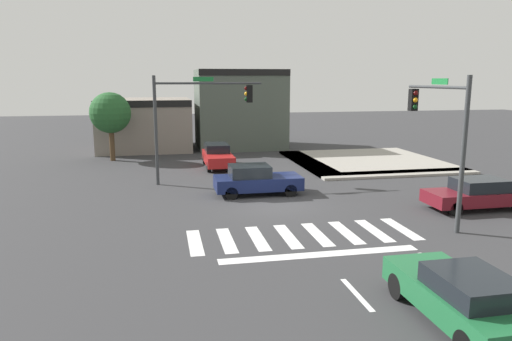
% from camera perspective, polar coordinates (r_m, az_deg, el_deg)
% --- Properties ---
extents(ground_plane, '(120.00, 120.00, 0.00)m').
position_cam_1_polar(ground_plane, '(21.90, 2.23, -4.11)').
color(ground_plane, '#353538').
extents(crosswalk_near, '(8.44, 2.74, 0.01)m').
position_cam_1_polar(crosswalk_near, '(17.74, 5.66, -7.79)').
color(crosswalk_near, silver).
rests_on(crosswalk_near, ground_plane).
extents(bike_detector_marking, '(0.93, 0.93, 0.01)m').
position_cam_1_polar(bike_detector_marking, '(14.34, 19.92, -13.08)').
color(bike_detector_marking, yellow).
rests_on(bike_detector_marking, ground_plane).
extents(curb_corner_northeast, '(10.00, 10.60, 0.15)m').
position_cam_1_polar(curb_corner_northeast, '(33.33, 12.70, 0.98)').
color(curb_corner_northeast, '#9E998E').
rests_on(curb_corner_northeast, ground_plane).
extents(storefront_row, '(15.09, 7.03, 6.49)m').
position_cam_1_polar(storefront_row, '(40.01, -6.81, 6.67)').
color(storefront_row, gray).
rests_on(storefront_row, ground_plane).
extents(traffic_signal_southeast, '(0.32, 4.19, 5.85)m').
position_cam_1_polar(traffic_signal_southeast, '(20.04, 21.39, 5.35)').
color(traffic_signal_southeast, '#383A3D').
rests_on(traffic_signal_southeast, ground_plane).
extents(traffic_signal_northwest, '(5.89, 0.32, 5.90)m').
position_cam_1_polar(traffic_signal_northwest, '(26.01, -7.15, 7.44)').
color(traffic_signal_northwest, '#383A3D').
rests_on(traffic_signal_northwest, ground_plane).
extents(car_navy, '(4.32, 1.85, 1.50)m').
position_cam_1_polar(car_navy, '(23.63, -0.02, -1.14)').
color(car_navy, '#141E4C').
rests_on(car_navy, ground_plane).
extents(car_maroon, '(4.49, 1.79, 1.37)m').
position_cam_1_polar(car_maroon, '(23.16, 25.17, -2.56)').
color(car_maroon, maroon).
rests_on(car_maroon, ground_plane).
extents(car_green, '(1.77, 4.28, 1.40)m').
position_cam_1_polar(car_green, '(12.33, 23.62, -13.76)').
color(car_green, '#1E6638').
rests_on(car_green, ground_plane).
extents(car_red, '(1.71, 4.36, 1.48)m').
position_cam_1_polar(car_red, '(31.15, -4.66, 1.80)').
color(car_red, red).
rests_on(car_red, ground_plane).
extents(roadside_tree, '(2.86, 2.86, 4.83)m').
position_cam_1_polar(roadside_tree, '(34.81, -17.21, 6.64)').
color(roadside_tree, '#4C3823').
rests_on(roadside_tree, ground_plane).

